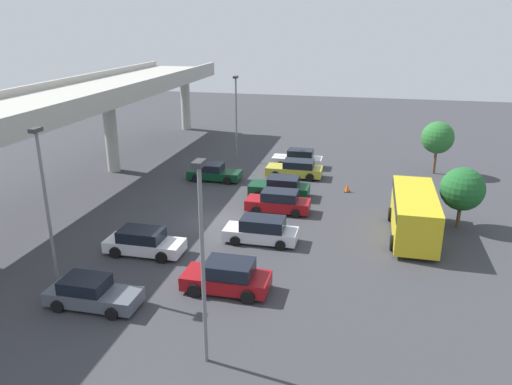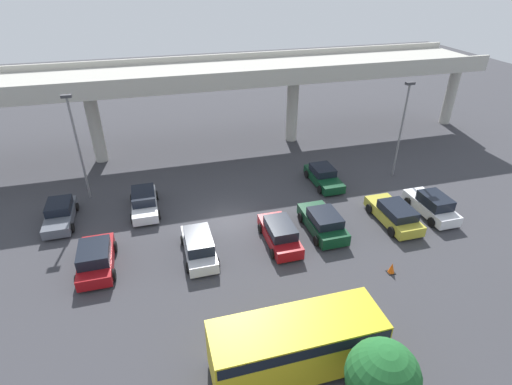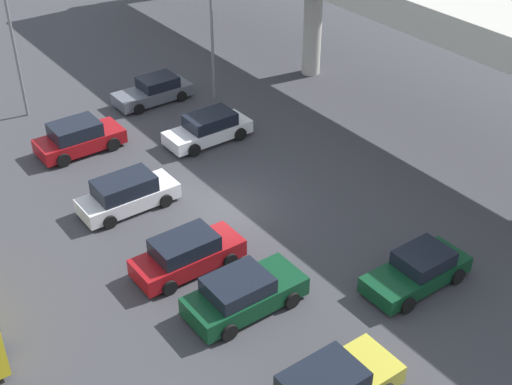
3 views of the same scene
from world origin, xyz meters
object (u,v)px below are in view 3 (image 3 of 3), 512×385
Objects in this scene: parked_car_5 at (243,294)px; lamp_post_mid_lot at (11,32)px; parked_car_3 at (127,194)px; parked_car_6 at (418,270)px; lamp_post_by_overpass at (211,19)px; parked_car_1 at (78,138)px; parked_car_2 at (209,128)px; parked_car_0 at (154,91)px; parked_car_4 at (187,254)px.

lamp_post_mid_lot is (-19.84, -0.62, 4.09)m from parked_car_5.
parked_car_6 is at bearing -59.57° from parked_car_3.
parked_car_6 is 0.55× the size of lamp_post_by_overpass.
parked_car_1 is 0.95× the size of parked_car_2.
parked_car_3 is at bearing 54.42° from parked_car_0.
parked_car_1 is at bearing -70.35° from parked_car_6.
parked_car_2 is 12.91m from parked_car_5.
parked_car_4 is at bearing -41.95° from parked_car_6.
parked_car_0 is 5.32m from lamp_post_by_overpass.
parked_car_4 is 15.97m from lamp_post_by_overpass.
parked_car_2 is 0.56× the size of lamp_post_by_overpass.
parked_car_4 is (8.27, -6.37, 0.02)m from parked_car_2.
parked_car_2 is 6.44m from lamp_post_by_overpass.
parked_car_3 is at bearing -94.02° from parked_car_1.
parked_car_4 is 1.01× the size of parked_car_6.
parked_car_5 is 20.27m from lamp_post_mid_lot.
lamp_post_mid_lot is at bearing -51.99° from parked_car_2.
parked_car_1 is at bearing 87.41° from parked_car_4.
lamp_post_mid_lot reaches higher than parked_car_1.
parked_car_2 is 1.03× the size of parked_car_6.
parked_car_1 is 9.76m from lamp_post_by_overpass.
parked_car_5 is 18.33m from lamp_post_by_overpass.
parked_car_3 is at bearing 92.45° from parked_car_5.
parked_car_2 is at bearing 52.43° from parked_car_4.
parked_car_2 is at bearing -36.48° from lamp_post_by_overpass.
lamp_post_by_overpass is at bearing 60.13° from parked_car_5.
parked_car_3 reaches higher than parked_car_0.
parked_car_4 is at bearing -37.22° from lamp_post_by_overpass.
parked_car_2 is (2.95, 5.86, -0.05)m from parked_car_1.
lamp_post_by_overpass is (-12.32, 9.35, 4.00)m from parked_car_4.
parked_car_6 is at bearing 90.80° from parked_car_0.
parked_car_5 is at bearing -24.14° from parked_car_6.
parked_car_2 is at bearing -26.74° from parked_car_1.
lamp_post_by_overpass reaches higher than parked_car_5.
parked_car_4 reaches higher than parked_car_6.
lamp_post_mid_lot is at bearing 97.17° from parked_car_1.
lamp_post_mid_lot reaches higher than parked_car_2.
parked_car_5 reaches higher than parked_car_6.
lamp_post_by_overpass is (-18.30, 2.70, 4.07)m from parked_car_6.
parked_car_0 is 6.48m from parked_car_1.
parked_car_0 is 0.55× the size of lamp_post_by_overpass.
parked_car_1 is 6.80m from lamp_post_mid_lot.
parked_car_1 is 6.04m from parked_car_3.
parked_car_0 is 8.20m from lamp_post_mid_lot.
parked_car_0 is 19.97m from parked_car_6.
parked_car_6 is (19.97, 0.28, 0.00)m from parked_car_0.
parked_car_0 is at bearing -119.27° from lamp_post_by_overpass.
parked_car_4 is (11.23, -0.51, -0.03)m from parked_car_1.
parked_car_0 is 0.98× the size of parked_car_5.
parked_car_5 is (14.42, -0.06, -0.03)m from parked_car_1.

